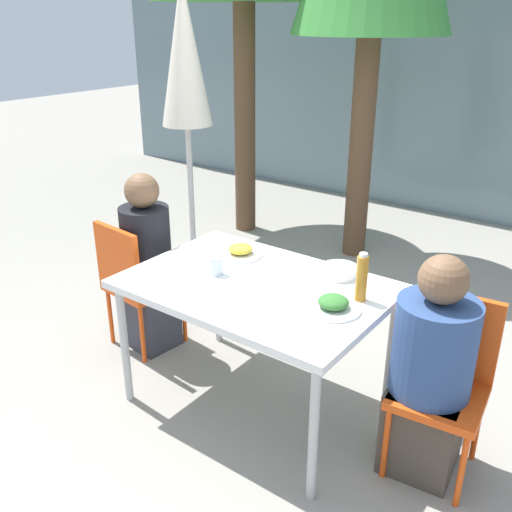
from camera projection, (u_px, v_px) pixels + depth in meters
ground_plane at (256, 403)px, 3.21m from camera, size 24.00×24.00×0.00m
building_facade at (497, 71)px, 5.53m from camera, size 10.00×0.20×3.00m
dining_table at (256, 293)px, 2.94m from camera, size 1.32×0.91×0.75m
chair_left at (133, 278)px, 3.56m from camera, size 0.44×0.44×0.86m
person_left at (148, 267)px, 3.56m from camera, size 0.30×0.30×1.16m
chair_right at (445, 372)px, 2.63m from camera, size 0.44×0.44×0.86m
person_right at (430, 375)px, 2.58m from camera, size 0.37×0.37×1.10m
closed_umbrella at (185, 67)px, 3.97m from camera, size 0.36×0.36×2.28m
plate_0 at (241, 251)px, 3.23m from camera, size 0.25×0.25×0.07m
plate_1 at (333, 305)px, 2.64m from camera, size 0.26×0.26×0.07m
bottle at (362, 278)px, 2.70m from camera, size 0.06×0.06×0.24m
drinking_cup at (216, 266)px, 2.99m from camera, size 0.07×0.07×0.10m
salad_bowl at (339, 271)px, 2.99m from camera, size 0.19×0.19×0.05m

